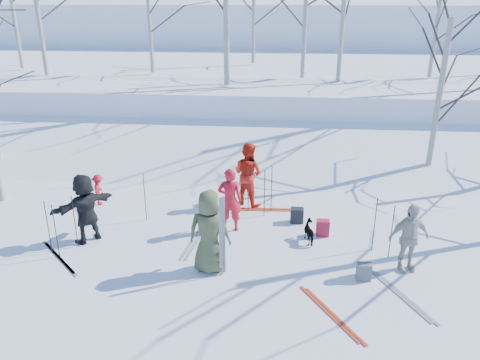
# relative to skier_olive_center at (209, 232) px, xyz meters

# --- Properties ---
(ground) EXTENTS (120.00, 120.00, 0.00)m
(ground) POSITION_rel_skier_olive_center_xyz_m (0.48, 0.65, -0.94)
(ground) COLOR white
(ground) RESTS_ON ground
(snow_ramp) EXTENTS (70.00, 9.49, 4.12)m
(snow_ramp) POSITION_rel_skier_olive_center_xyz_m (0.48, 7.65, -0.79)
(snow_ramp) COLOR white
(snow_ramp) RESTS_ON ground
(snow_plateau) EXTENTS (70.00, 18.00, 2.20)m
(snow_plateau) POSITION_rel_skier_olive_center_xyz_m (0.48, 17.65, 0.06)
(snow_plateau) COLOR white
(snow_plateau) RESTS_ON ground
(far_hill) EXTENTS (90.00, 30.00, 6.00)m
(far_hill) POSITION_rel_skier_olive_center_xyz_m (0.48, 38.65, 1.06)
(far_hill) COLOR white
(far_hill) RESTS_ON ground
(skier_olive_center) EXTENTS (0.96, 0.66, 1.88)m
(skier_olive_center) POSITION_rel_skier_olive_center_xyz_m (0.00, 0.00, 0.00)
(skier_olive_center) COLOR #414A2C
(skier_olive_center) RESTS_ON ground
(skier_red_north) EXTENTS (0.63, 0.43, 1.68)m
(skier_red_north) POSITION_rel_skier_olive_center_xyz_m (0.24, 1.93, -0.10)
(skier_red_north) COLOR red
(skier_red_north) RESTS_ON ground
(skier_redor_behind) EXTENTS (1.12, 1.06, 1.84)m
(skier_redor_behind) POSITION_rel_skier_olive_center_xyz_m (0.58, 3.58, -0.02)
(skier_redor_behind) COLOR red
(skier_redor_behind) RESTS_ON ground
(skier_red_seated) EXTENTS (0.47, 0.65, 0.91)m
(skier_red_seated) POSITION_rel_skier_olive_center_xyz_m (-3.68, 3.16, -0.48)
(skier_red_seated) COLOR red
(skier_red_seated) RESTS_ON ground
(skier_cream_east) EXTENTS (0.99, 0.60, 1.57)m
(skier_cream_east) POSITION_rel_skier_olive_center_xyz_m (4.29, 0.38, -0.16)
(skier_cream_east) COLOR beige
(skier_cream_east) RESTS_ON ground
(skier_grey_west) EXTENTS (1.44, 1.57, 1.74)m
(skier_grey_west) POSITION_rel_skier_olive_center_xyz_m (-3.18, 1.07, -0.07)
(skier_grey_west) COLOR black
(skier_grey_west) RESTS_ON ground
(dog) EXTENTS (0.46, 0.68, 0.53)m
(dog) POSITION_rel_skier_olive_center_xyz_m (2.27, 1.45, -0.68)
(dog) COLOR black
(dog) RESTS_ON ground
(upright_ski_left) EXTENTS (0.11, 0.17, 1.90)m
(upright_ski_left) POSITION_rel_skier_olive_center_xyz_m (0.28, -0.26, 0.01)
(upright_ski_left) COLOR silver
(upright_ski_left) RESTS_ON ground
(upright_ski_right) EXTENTS (0.10, 0.23, 1.89)m
(upright_ski_right) POSITION_rel_skier_olive_center_xyz_m (0.33, -0.17, 0.01)
(upright_ski_right) COLOR silver
(upright_ski_right) RESTS_ON ground
(ski_pair_a) EXTENTS (0.39, 1.92, 0.02)m
(ski_pair_a) POSITION_rel_skier_olive_center_xyz_m (1.02, 3.17, -0.93)
(ski_pair_a) COLOR red
(ski_pair_a) RESTS_ON ground
(ski_pair_b) EXTENTS (1.87, 2.08, 0.02)m
(ski_pair_b) POSITION_rel_skier_olive_center_xyz_m (2.52, -1.35, -0.93)
(ski_pair_b) COLOR red
(ski_pair_b) RESTS_ON ground
(ski_pair_c) EXTENTS (0.68, 1.95, 0.02)m
(ski_pair_c) POSITION_rel_skier_olive_center_xyz_m (-0.57, 1.25, -0.93)
(ski_pair_c) COLOR silver
(ski_pair_c) RESTS_ON ground
(ski_pair_d) EXTENTS (1.68, 2.06, 0.02)m
(ski_pair_d) POSITION_rel_skier_olive_center_xyz_m (4.01, -0.66, -0.93)
(ski_pair_d) COLOR silver
(ski_pair_d) RESTS_ON ground
(ski_pair_e) EXTENTS (2.10, 2.10, 0.02)m
(ski_pair_e) POSITION_rel_skier_olive_center_xyz_m (-3.55, 0.17, -0.93)
(ski_pair_e) COLOR silver
(ski_pair_e) RESTS_ON ground
(ski_pole_a) EXTENTS (0.02, 0.02, 1.34)m
(ski_pole_a) POSITION_rel_skier_olive_center_xyz_m (-3.56, 0.22, -0.27)
(ski_pole_a) COLOR black
(ski_pole_a) RESTS_ON ground
(ski_pole_b) EXTENTS (0.02, 0.02, 1.34)m
(ski_pole_b) POSITION_rel_skier_olive_center_xyz_m (4.04, 0.85, -0.27)
(ski_pole_b) COLOR black
(ski_pole_b) RESTS_ON ground
(ski_pole_c) EXTENTS (0.02, 0.02, 1.34)m
(ski_pole_c) POSITION_rel_skier_olive_center_xyz_m (-2.07, 2.27, -0.27)
(ski_pole_c) COLOR black
(ski_pole_c) RESTS_ON ground
(ski_pole_d) EXTENTS (0.02, 0.02, 1.34)m
(ski_pole_d) POSITION_rel_skier_olive_center_xyz_m (3.72, 1.18, -0.27)
(ski_pole_d) COLOR black
(ski_pole_d) RESTS_ON ground
(ski_pole_e) EXTENTS (0.02, 0.02, 1.34)m
(ski_pole_e) POSITION_rel_skier_olive_center_xyz_m (1.08, 2.80, -0.27)
(ski_pole_e) COLOR black
(ski_pole_e) RESTS_ON ground
(ski_pole_f) EXTENTS (0.02, 0.02, 1.34)m
(ski_pole_f) POSITION_rel_skier_olive_center_xyz_m (1.27, 3.11, -0.27)
(ski_pole_f) COLOR black
(ski_pole_f) RESTS_ON ground
(ski_pole_g) EXTENTS (0.02, 0.02, 1.34)m
(ski_pole_g) POSITION_rel_skier_olive_center_xyz_m (0.63, 3.05, -0.27)
(ski_pole_g) COLOR black
(ski_pole_g) RESTS_ON ground
(ski_pole_h) EXTENTS (0.02, 0.02, 1.34)m
(ski_pole_h) POSITION_rel_skier_olive_center_xyz_m (-3.33, 0.72, -0.27)
(ski_pole_h) COLOR black
(ski_pole_h) RESTS_ON ground
(ski_pole_i) EXTENTS (0.02, 0.02, 1.34)m
(ski_pole_i) POSITION_rel_skier_olive_center_xyz_m (-3.83, 0.39, -0.27)
(ski_pole_i) COLOR black
(ski_pole_i) RESTS_ON ground
(backpack_red) EXTENTS (0.32, 0.22, 0.42)m
(backpack_red) POSITION_rel_skier_olive_center_xyz_m (2.60, 1.81, -0.73)
(backpack_red) COLOR #A91A30
(backpack_red) RESTS_ON ground
(backpack_grey) EXTENTS (0.30, 0.20, 0.38)m
(backpack_grey) POSITION_rel_skier_olive_center_xyz_m (3.32, -0.10, -0.75)
(backpack_grey) COLOR #575A5F
(backpack_grey) RESTS_ON ground
(backpack_dark) EXTENTS (0.34, 0.24, 0.40)m
(backpack_dark) POSITION_rel_skier_olive_center_xyz_m (1.97, 2.49, -0.74)
(backpack_dark) COLOR black
(backpack_dark) RESTS_ON ground
(birch_plateau_a) EXTENTS (3.70, 3.70, 4.43)m
(birch_plateau_a) POSITION_rel_skier_olive_center_xyz_m (8.10, 13.14, 3.47)
(birch_plateau_a) COLOR silver
(birch_plateau_a) RESTS_ON snow_plateau
(birch_plateau_b) EXTENTS (4.23, 4.23, 5.19)m
(birch_plateau_b) POSITION_rel_skier_olive_center_xyz_m (-4.65, 13.33, 3.85)
(birch_plateau_b) COLOR silver
(birch_plateau_b) RESTS_ON snow_plateau
(birch_plateau_c) EXTENTS (4.51, 4.51, 5.59)m
(birch_plateau_c) POSITION_rel_skier_olive_center_xyz_m (-11.55, 14.11, 4.05)
(birch_plateau_c) COLOR silver
(birch_plateau_c) RESTS_ON snow_plateau
(birch_plateau_d) EXTENTS (4.48, 4.48, 5.54)m
(birch_plateau_d) POSITION_rel_skier_olive_center_xyz_m (-0.08, 16.93, 4.03)
(birch_plateau_d) COLOR silver
(birch_plateau_d) RESTS_ON snow_plateau
(birch_plateau_g) EXTENTS (4.65, 4.65, 5.79)m
(birch_plateau_g) POSITION_rel_skier_olive_center_xyz_m (3.90, 11.83, 4.15)
(birch_plateau_g) COLOR silver
(birch_plateau_g) RESTS_ON snow_plateau
(birch_plateau_h) EXTENTS (4.79, 4.79, 5.99)m
(birch_plateau_h) POSITION_rel_skier_olive_center_xyz_m (2.38, 12.46, 4.25)
(birch_plateau_h) COLOR silver
(birch_plateau_h) RESTS_ON snow_plateau
(birch_edge_e) EXTENTS (4.14, 4.14, 5.06)m
(birch_edge_e) POSITION_rel_skier_olive_center_xyz_m (6.39, 6.22, 1.59)
(birch_edge_e) COLOR silver
(birch_edge_e) RESTS_ON ground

